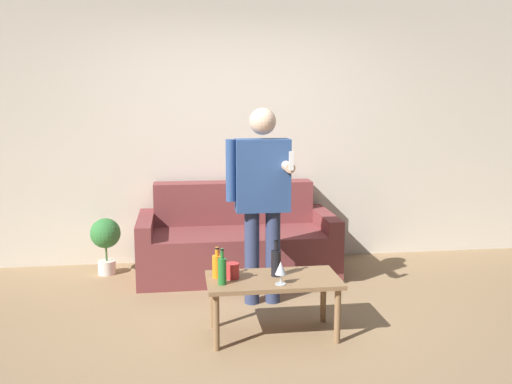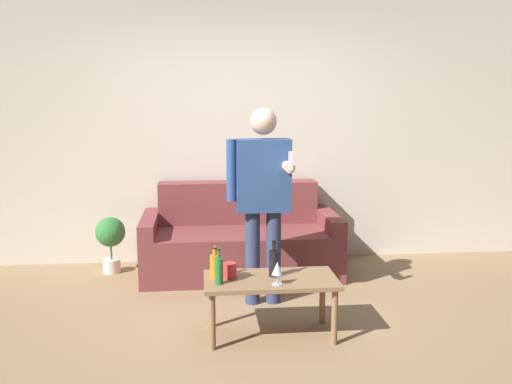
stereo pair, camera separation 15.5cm
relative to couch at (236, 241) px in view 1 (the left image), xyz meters
The scene contains 11 objects.
ground_plane 1.55m from the couch, 87.92° to the right, with size 16.00×16.00×0.00m, color #997A56.
wall_back 1.15m from the couch, 83.32° to the left, with size 8.00×0.06×2.70m.
couch is the anchor object (origin of this frame).
coffee_table 1.51m from the couch, 86.09° to the right, with size 0.93×0.48×0.42m.
bottle_orange 1.63m from the couch, 99.27° to the right, with size 0.06×0.06×0.25m.
bottle_green 1.49m from the couch, 101.11° to the right, with size 0.07×0.07×0.22m.
bottle_dark 1.49m from the couch, 84.93° to the right, with size 0.07×0.07×0.26m.
wine_glass_near 1.67m from the couch, 85.49° to the right, with size 0.08×0.08×0.16m.
cup_on_table 1.50m from the couch, 96.92° to the right, with size 0.09×0.09×0.11m.
person_standing_front 1.07m from the couch, 82.08° to the right, with size 0.51×0.42×1.59m.
potted_plant 1.24m from the couch, behind, with size 0.28×0.28×0.54m.
Camera 1 is at (-0.60, -3.77, 1.68)m, focal length 40.00 mm.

